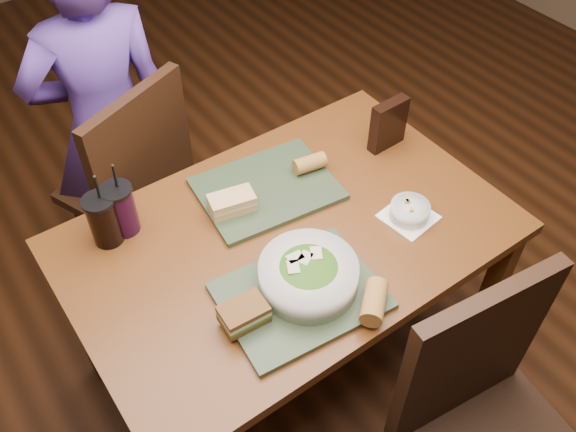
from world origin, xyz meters
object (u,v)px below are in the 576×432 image
object	(u,v)px
chair_near	(485,419)
chip_bag	(388,124)
diner	(108,124)
dining_table	(288,252)
tray_far	(267,189)
sandwich_far	(232,203)
baguette_near	(374,302)
baguette_far	(310,163)
cup_berry	(121,209)
soup_bowl	(410,211)
salad_bowl	(308,274)
chair_far	(139,182)
cup_cola	(104,220)
sandwich_near	(244,314)
tray_near	(301,296)

from	to	relation	value
chair_near	chip_bag	world-z (taller)	chair_near
diner	dining_table	bearing A→B (deg)	108.97
tray_far	chair_near	bearing A→B (deg)	-84.19
dining_table	sandwich_far	bearing A→B (deg)	119.66
chair_near	baguette_near	size ratio (longest dim) A/B	8.22
diner	baguette_far	size ratio (longest dim) A/B	13.86
baguette_far	dining_table	bearing A→B (deg)	-140.64
sandwich_far	cup_berry	bearing A→B (deg)	155.77
sandwich_far	diner	bearing A→B (deg)	100.22
chair_near	sandwich_far	bearing A→B (deg)	104.86
soup_bowl	salad_bowl	bearing A→B (deg)	-175.01
dining_table	salad_bowl	bearing A→B (deg)	-110.80
soup_bowl	baguette_far	bearing A→B (deg)	111.05
chair_far	tray_far	size ratio (longest dim) A/B	2.38
cup_cola	cup_berry	xyz separation A→B (m)	(0.06, 0.01, 0.00)
sandwich_near	diner	bearing A→B (deg)	86.23
baguette_far	cup_cola	world-z (taller)	cup_cola
sandwich_near	cup_cola	xyz separation A→B (m)	(-0.16, 0.48, 0.04)
baguette_near	cup_berry	size ratio (longest dim) A/B	0.48
chair_far	sandwich_far	xyz separation A→B (m)	(0.11, -0.50, 0.24)
diner	sandwich_far	bearing A→B (deg)	104.80
chair_far	soup_bowl	xyz separation A→B (m)	(0.54, -0.82, 0.22)
tray_near	baguette_far	xyz separation A→B (m)	(0.32, 0.38, 0.04)
tray_near	tray_far	size ratio (longest dim) A/B	1.00
chair_far	dining_table	bearing A→B (deg)	-72.80
chair_far	tray_far	bearing A→B (deg)	-62.16
tray_far	cup_cola	bearing A→B (deg)	168.36
diner	soup_bowl	world-z (taller)	diner
sandwich_near	cup_berry	size ratio (longest dim) A/B	0.49
chair_far	baguette_far	bearing A→B (deg)	-50.06
sandwich_near	baguette_near	size ratio (longest dim) A/B	1.02
tray_near	baguette_near	world-z (taller)	baguette_near
tray_far	sandwich_far	size ratio (longest dim) A/B	2.79
diner	baguette_near	bearing A→B (deg)	105.42
dining_table	chair_far	size ratio (longest dim) A/B	1.30
sandwich_far	cup_cola	bearing A→B (deg)	160.90
sandwich_near	baguette_far	xyz separation A→B (m)	(0.49, 0.37, -0.00)
diner	cup_cola	bearing A→B (deg)	71.55
salad_bowl	sandwich_near	size ratio (longest dim) A/B	2.15
salad_bowl	soup_bowl	xyz separation A→B (m)	(0.41, 0.04, -0.04)
cup_berry	cup_cola	bearing A→B (deg)	-169.29
cup_cola	cup_berry	bearing A→B (deg)	10.71
chair_near	salad_bowl	bearing A→B (deg)	112.85
chair_far	chip_bag	bearing A→B (deg)	-36.58
diner	baguette_near	xyz separation A→B (m)	(0.23, -1.19, 0.08)
diner	chip_bag	distance (m)	1.01
tray_far	baguette_far	distance (m)	0.16
soup_bowl	cup_cola	xyz separation A→B (m)	(-0.78, 0.45, 0.06)
baguette_far	tray_far	bearing A→B (deg)	175.23
chair_near	sandwich_far	distance (m)	0.93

